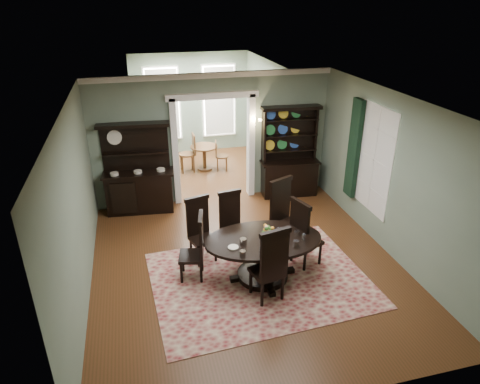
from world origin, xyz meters
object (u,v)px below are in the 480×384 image
object	(u,v)px
welsh_dresser	(289,164)
sideboard	(139,181)
dining_table	(263,251)
parlor_table	(204,154)

from	to	relation	value
welsh_dresser	sideboard	bearing A→B (deg)	-175.86
sideboard	welsh_dresser	bearing A→B (deg)	5.76
dining_table	welsh_dresser	size ratio (longest dim) A/B	0.95
dining_table	parlor_table	world-z (taller)	dining_table
sideboard	parlor_table	size ratio (longest dim) A/B	2.70
dining_table	parlor_table	size ratio (longest dim) A/B	2.75
parlor_table	sideboard	bearing A→B (deg)	-131.58
dining_table	welsh_dresser	distance (m)	3.57
welsh_dresser	parlor_table	bearing A→B (deg)	133.84
welsh_dresser	parlor_table	xyz separation A→B (m)	(-1.73, 2.08, -0.34)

